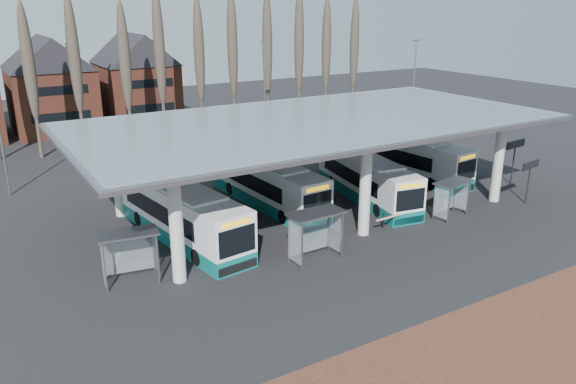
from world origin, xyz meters
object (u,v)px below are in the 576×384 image
bus_0 (180,213)px  shelter_2 (451,191)px  bus_1 (267,184)px  bus_3 (404,157)px  shelter_1 (314,225)px  shelter_0 (128,245)px  bus_2 (366,179)px

bus_0 → shelter_2: bearing=-27.1°
bus_1 → shelter_2: bus_1 is taller
shelter_2 → bus_3: bearing=55.9°
bus_3 → shelter_2: bus_3 is taller
shelter_1 → shelter_2: shelter_1 is taller
bus_1 → bus_3: bus_3 is taller
bus_1 → bus_0: bearing=-163.8°
bus_1 → shelter_0: (-11.69, -6.63, 0.48)m
bus_1 → shelter_1: size_ratio=3.73×
bus_2 → bus_3: (6.31, 2.94, 0.09)m
bus_0 → shelter_1: 8.55m
bus_2 → shelter_1: size_ratio=3.64×
bus_1 → bus_2: bus_1 is taller
bus_0 → shelter_0: bus_0 is taller
shelter_0 → shelter_1: bearing=-7.6°
bus_1 → shelter_2: size_ratio=4.03×
bus_2 → bus_3: bus_3 is taller
bus_2 → shelter_0: (-18.50, -4.02, 0.54)m
bus_0 → bus_3: 20.75m
bus_2 → shelter_1: bus_2 is taller
bus_2 → shelter_2: (2.41, -5.88, 0.37)m
bus_1 → shelter_1: bearing=-106.5°
bus_2 → shelter_1: 11.32m
bus_1 → bus_2: size_ratio=1.02×
shelter_1 → bus_1: bearing=75.0°
bus_0 → shelter_2: bus_0 is taller
bus_3 → shelter_1: size_ratio=3.85×
shelter_0 → shelter_2: shelter_0 is taller
bus_3 → shelter_0: size_ratio=3.83×
bus_0 → bus_2: bus_0 is taller
shelter_2 → bus_1: bearing=127.2°
bus_1 → shelter_2: (9.22, -8.48, 0.31)m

